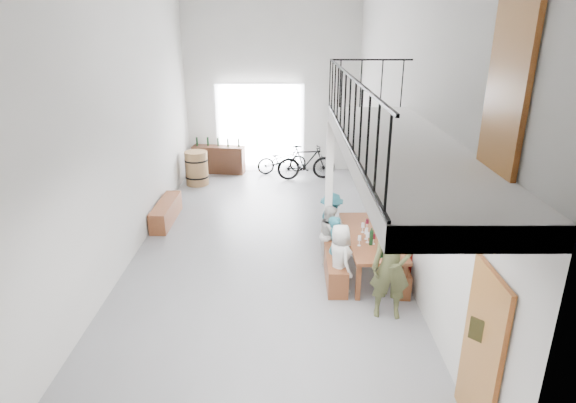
{
  "coord_description": "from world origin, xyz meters",
  "views": [
    {
      "loc": [
        0.48,
        -9.44,
        4.61
      ],
      "look_at": [
        0.49,
        -0.5,
        1.27
      ],
      "focal_mm": 30.0,
      "sensor_mm": 36.0,
      "label": 1
    }
  ],
  "objects_px": {
    "side_bench": "(166,212)",
    "bicycle_near": "(282,160)",
    "serving_counter": "(219,159)",
    "host_standing": "(391,267)",
    "bench_inner": "(333,258)",
    "tasting_table": "(371,239)",
    "oak_barrel": "(197,168)"
  },
  "relations": [
    {
      "from": "oak_barrel",
      "to": "bicycle_near",
      "type": "xyz_separation_m",
      "value": [
        2.54,
        1.17,
        -0.08
      ]
    },
    {
      "from": "side_bench",
      "to": "host_standing",
      "type": "height_order",
      "value": "host_standing"
    },
    {
      "from": "serving_counter",
      "to": "host_standing",
      "type": "distance_m",
      "value": 9.08
    },
    {
      "from": "serving_counter",
      "to": "host_standing",
      "type": "bearing_deg",
      "value": -56.19
    },
    {
      "from": "oak_barrel",
      "to": "serving_counter",
      "type": "distance_m",
      "value": 1.32
    },
    {
      "from": "bench_inner",
      "to": "side_bench",
      "type": "distance_m",
      "value": 4.61
    },
    {
      "from": "bench_inner",
      "to": "host_standing",
      "type": "height_order",
      "value": "host_standing"
    },
    {
      "from": "side_bench",
      "to": "serving_counter",
      "type": "xyz_separation_m",
      "value": [
        0.75,
        4.13,
        0.19
      ]
    },
    {
      "from": "serving_counter",
      "to": "tasting_table",
      "type": "bearing_deg",
      "value": -51.84
    },
    {
      "from": "bench_inner",
      "to": "host_standing",
      "type": "distance_m",
      "value": 1.86
    },
    {
      "from": "tasting_table",
      "to": "serving_counter",
      "type": "height_order",
      "value": "serving_counter"
    },
    {
      "from": "serving_counter",
      "to": "bicycle_near",
      "type": "height_order",
      "value": "serving_counter"
    },
    {
      "from": "host_standing",
      "to": "side_bench",
      "type": "bearing_deg",
      "value": 144.72
    },
    {
      "from": "serving_counter",
      "to": "bicycle_near",
      "type": "relative_size",
      "value": 1.03
    },
    {
      "from": "tasting_table",
      "to": "serving_counter",
      "type": "bearing_deg",
      "value": 118.42
    },
    {
      "from": "serving_counter",
      "to": "bench_inner",
      "type": "bearing_deg",
      "value": -56.34
    },
    {
      "from": "tasting_table",
      "to": "side_bench",
      "type": "distance_m",
      "value": 5.28
    },
    {
      "from": "oak_barrel",
      "to": "bicycle_near",
      "type": "height_order",
      "value": "oak_barrel"
    },
    {
      "from": "bench_inner",
      "to": "bicycle_near",
      "type": "distance_m",
      "value": 6.66
    },
    {
      "from": "bicycle_near",
      "to": "bench_inner",
      "type": "bearing_deg",
      "value": 173.37
    },
    {
      "from": "bench_inner",
      "to": "serving_counter",
      "type": "relative_size",
      "value": 1.35
    },
    {
      "from": "bench_inner",
      "to": "bicycle_near",
      "type": "height_order",
      "value": "bicycle_near"
    },
    {
      "from": "oak_barrel",
      "to": "side_bench",
      "type": "bearing_deg",
      "value": -95.01
    },
    {
      "from": "serving_counter",
      "to": "bicycle_near",
      "type": "xyz_separation_m",
      "value": [
        2.05,
        -0.05,
        -0.01
      ]
    },
    {
      "from": "bench_inner",
      "to": "oak_barrel",
      "type": "bearing_deg",
      "value": 124.48
    },
    {
      "from": "host_standing",
      "to": "bicycle_near",
      "type": "xyz_separation_m",
      "value": [
        -1.86,
        8.14,
        -0.47
      ]
    },
    {
      "from": "tasting_table",
      "to": "bench_inner",
      "type": "height_order",
      "value": "tasting_table"
    },
    {
      "from": "bicycle_near",
      "to": "side_bench",
      "type": "bearing_deg",
      "value": 129.52
    },
    {
      "from": "side_bench",
      "to": "bicycle_near",
      "type": "height_order",
      "value": "bicycle_near"
    },
    {
      "from": "tasting_table",
      "to": "bicycle_near",
      "type": "xyz_separation_m",
      "value": [
        -1.8,
        6.65,
        -0.28
      ]
    },
    {
      "from": "host_standing",
      "to": "oak_barrel",
      "type": "bearing_deg",
      "value": 128.1
    },
    {
      "from": "oak_barrel",
      "to": "tasting_table",
      "type": "bearing_deg",
      "value": -51.59
    }
  ]
}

